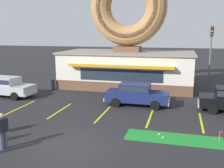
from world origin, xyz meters
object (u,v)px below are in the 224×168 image
traffic_light_pole (211,47)px  trash_bin (52,84)px  putting_flag_pin (221,134)px  car_silver (6,86)px  pedestrian_clipboard_woman (3,129)px  golf_ball (163,137)px  car_navy (136,93)px

traffic_light_pole → trash_bin: bearing=-155.0°
putting_flag_pin → car_silver: bearing=161.1°
pedestrian_clipboard_woman → traffic_light_pole: traffic_light_pole is taller
putting_flag_pin → pedestrian_clipboard_woman: pedestrian_clipboard_woman is taller
golf_ball → putting_flag_pin: 2.68m
golf_ball → traffic_light_pole: bearing=77.1°
traffic_light_pole → golf_ball: bearing=-102.9°
putting_flag_pin → pedestrian_clipboard_woman: (-9.52, -3.19, 0.48)m
putting_flag_pin → car_silver: size_ratio=0.12×
golf_ball → car_silver: size_ratio=0.01×
car_navy → pedestrian_clipboard_woman: 9.78m
trash_bin → golf_ball: bearing=-39.4°
golf_ball → car_silver: 14.11m
golf_ball → car_silver: bearing=157.0°
golf_ball → trash_bin: trash_bin is taller
putting_flag_pin → car_navy: (-4.94, 5.45, 0.43)m
putting_flag_pin → traffic_light_pole: 15.46m
trash_bin → car_silver: bearing=-126.5°
trash_bin → traffic_light_pole: traffic_light_pole is taller
trash_bin → pedestrian_clipboard_woman: bearing=-72.4°
pedestrian_clipboard_woman → traffic_light_pole: size_ratio=0.29×
golf_ball → pedestrian_clipboard_woman: 7.56m
pedestrian_clipboard_woman → car_navy: bearing=62.1°
putting_flag_pin → traffic_light_pole: size_ratio=0.09×
car_navy → trash_bin: 8.87m
golf_ball → traffic_light_pole: (3.49, 15.26, 3.66)m
golf_ball → pedestrian_clipboard_woman: size_ratio=0.03×
car_navy → traffic_light_pole: bearing=59.1°
putting_flag_pin → car_navy: 7.37m
car_navy → pedestrian_clipboard_woman: size_ratio=2.74×
golf_ball → pedestrian_clipboard_woman: bearing=-156.2°
putting_flag_pin → car_navy: bearing=132.2°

